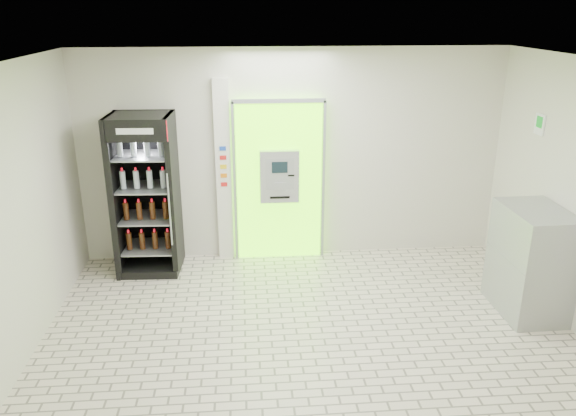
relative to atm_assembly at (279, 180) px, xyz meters
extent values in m
plane|color=beige|center=(0.20, -2.41, -1.17)|extent=(6.00, 6.00, 0.00)
plane|color=beige|center=(0.20, 0.09, 0.33)|extent=(6.00, 0.00, 6.00)
plane|color=beige|center=(0.20, -4.91, 0.33)|extent=(6.00, 0.00, 6.00)
plane|color=beige|center=(-2.80, -2.41, 0.33)|extent=(0.00, 5.00, 5.00)
plane|color=white|center=(0.20, -2.41, 1.83)|extent=(6.00, 6.00, 0.00)
cube|color=#6AFF09|center=(0.00, 0.02, -0.02)|extent=(1.20, 0.12, 2.30)
cube|color=gray|center=(0.00, -0.05, 1.13)|extent=(1.28, 0.04, 0.06)
cube|color=gray|center=(-0.63, -0.05, -0.02)|extent=(0.04, 0.04, 2.30)
cube|color=gray|center=(0.63, -0.05, -0.02)|extent=(0.04, 0.04, 2.30)
cube|color=black|center=(0.10, -0.04, -0.67)|extent=(0.62, 0.01, 0.67)
cube|color=black|center=(-0.34, -0.04, 0.81)|extent=(0.22, 0.01, 0.18)
cube|color=#9B9DA2|center=(0.00, -0.09, 0.08)|extent=(0.55, 0.12, 0.75)
cube|color=black|center=(0.00, -0.16, 0.23)|extent=(0.22, 0.01, 0.16)
cube|color=gray|center=(0.00, -0.16, -0.05)|extent=(0.16, 0.01, 0.12)
cube|color=black|center=(0.16, -0.16, 0.11)|extent=(0.09, 0.01, 0.02)
cube|color=black|center=(0.00, -0.16, -0.21)|extent=(0.28, 0.01, 0.03)
cube|color=silver|center=(-0.78, 0.04, 0.13)|extent=(0.22, 0.10, 2.60)
cube|color=#193FB2|center=(-0.78, -0.02, 0.48)|extent=(0.09, 0.01, 0.06)
cube|color=red|center=(-0.78, -0.02, 0.35)|extent=(0.09, 0.01, 0.06)
cube|color=yellow|center=(-0.78, -0.02, 0.22)|extent=(0.09, 0.01, 0.06)
cube|color=orange|center=(-0.78, -0.02, 0.09)|extent=(0.09, 0.01, 0.06)
cube|color=red|center=(-0.78, -0.02, -0.04)|extent=(0.09, 0.01, 0.06)
cube|color=black|center=(-1.83, -0.30, -0.08)|extent=(0.85, 0.78, 2.19)
cube|color=black|center=(-1.83, 0.05, -0.08)|extent=(0.82, 0.09, 2.19)
cube|color=red|center=(-1.83, -0.66, 0.87)|extent=(0.80, 0.04, 0.26)
cube|color=white|center=(-1.83, -0.67, 0.87)|extent=(0.46, 0.03, 0.08)
cube|color=black|center=(-1.83, -0.30, -1.12)|extent=(0.85, 0.78, 0.11)
cylinder|color=gray|center=(-1.47, -0.69, -0.16)|extent=(0.03, 0.03, 0.98)
cube|color=gray|center=(-1.83, -0.30, -0.84)|extent=(0.72, 0.67, 0.02)
cube|color=gray|center=(-1.83, -0.30, -0.41)|extent=(0.72, 0.67, 0.02)
cube|color=gray|center=(-1.83, -0.30, 0.03)|extent=(0.72, 0.67, 0.02)
cube|color=gray|center=(-1.83, -0.30, 0.47)|extent=(0.72, 0.67, 0.02)
cube|color=#9B9DA2|center=(2.86, -1.85, -0.52)|extent=(0.67, 0.99, 1.30)
cube|color=gray|center=(2.54, -1.85, -0.45)|extent=(0.02, 0.96, 0.01)
cube|color=white|center=(3.19, -1.01, 0.95)|extent=(0.02, 0.22, 0.26)
cube|color=#0C881D|center=(3.18, -1.01, 0.98)|extent=(0.00, 0.14, 0.14)
camera|label=1|loc=(-0.49, -7.64, 2.32)|focal=35.00mm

